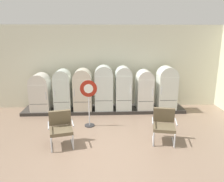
# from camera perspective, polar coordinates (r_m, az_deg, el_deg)

# --- Properties ---
(ground) EXTENTS (12.00, 10.00, 0.05)m
(ground) POSITION_cam_1_polar(r_m,az_deg,el_deg) (5.81, -1.59, -15.51)
(ground) COLOR #836A58
(back_wall) EXTENTS (11.76, 0.12, 3.20)m
(back_wall) POSITION_cam_1_polar(r_m,az_deg,el_deg) (8.78, -2.16, 6.29)
(back_wall) COLOR silver
(back_wall) RESTS_ON ground
(display_plinth) EXTENTS (6.05, 0.95, 0.12)m
(display_plinth) POSITION_cam_1_polar(r_m,az_deg,el_deg) (8.53, -2.01, -4.73)
(display_plinth) COLOR #322F2B
(display_plinth) RESTS_ON ground
(refrigerator_0) EXTENTS (0.69, 0.72, 1.36)m
(refrigerator_0) POSITION_cam_1_polar(r_m,az_deg,el_deg) (8.52, -17.94, -0.06)
(refrigerator_0) COLOR silver
(refrigerator_0) RESTS_ON display_plinth
(refrigerator_1) EXTENTS (0.60, 0.67, 1.50)m
(refrigerator_1) POSITION_cam_1_polar(r_m,az_deg,el_deg) (8.30, -12.58, 0.55)
(refrigerator_1) COLOR silver
(refrigerator_1) RESTS_ON display_plinth
(refrigerator_2) EXTENTS (0.66, 0.70, 1.53)m
(refrigerator_2) POSITION_cam_1_polar(r_m,az_deg,el_deg) (8.22, -7.54, 0.70)
(refrigerator_2) COLOR beige
(refrigerator_2) RESTS_ON display_plinth
(refrigerator_3) EXTENTS (0.66, 0.65, 1.64)m
(refrigerator_3) POSITION_cam_1_polar(r_m,az_deg,el_deg) (8.15, -2.12, 1.16)
(refrigerator_3) COLOR silver
(refrigerator_3) RESTS_ON display_plinth
(refrigerator_4) EXTENTS (0.58, 0.68, 1.60)m
(refrigerator_4) POSITION_cam_1_polar(r_m,az_deg,el_deg) (8.21, 2.93, 1.11)
(refrigerator_4) COLOR silver
(refrigerator_4) RESTS_ON display_plinth
(refrigerator_5) EXTENTS (0.58, 0.72, 1.46)m
(refrigerator_5) POSITION_cam_1_polar(r_m,az_deg,el_deg) (8.36, 8.35, 0.67)
(refrigerator_5) COLOR white
(refrigerator_5) RESTS_ON display_plinth
(refrigerator_6) EXTENTS (0.68, 0.67, 1.59)m
(refrigerator_6) POSITION_cam_1_polar(r_m,az_deg,el_deg) (8.51, 13.87, 1.13)
(refrigerator_6) COLOR white
(refrigerator_6) RESTS_ON display_plinth
(armchair_left) EXTENTS (0.74, 0.76, 0.92)m
(armchair_left) POSITION_cam_1_polar(r_m,az_deg,el_deg) (6.06, -13.04, -8.91)
(armchair_left) COLOR silver
(armchair_left) RESTS_ON ground
(armchair_right) EXTENTS (0.73, 0.75, 0.92)m
(armchair_right) POSITION_cam_1_polar(r_m,az_deg,el_deg) (6.25, 13.20, -8.17)
(armchair_right) COLOR silver
(armchair_right) RESTS_ON ground
(sign_stand) EXTENTS (0.52, 0.32, 1.50)m
(sign_stand) POSITION_cam_1_polar(r_m,az_deg,el_deg) (6.97, -5.96, -2.96)
(sign_stand) COLOR #2D2D30
(sign_stand) RESTS_ON ground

